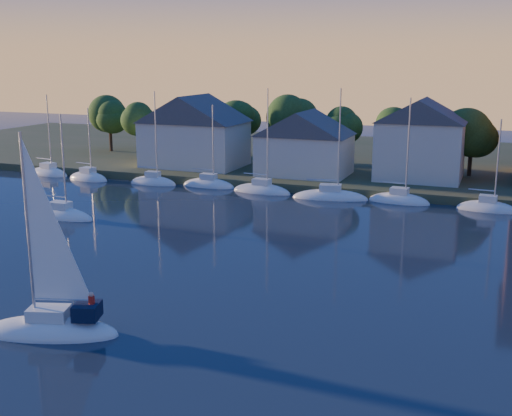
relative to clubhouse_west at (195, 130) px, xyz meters
The scene contains 9 objects.
shoreline_land 28.43m from the clubhouse_west, 37.69° to the left, with size 160.00×50.00×2.00m, color #344226.
wooden_dock 23.56m from the clubhouse_west, 15.26° to the right, with size 120.00×3.00×1.00m, color brown.
clubhouse_west is the anchor object (origin of this frame).
clubhouse_centre 16.05m from the clubhouse_west, ahead, with size 11.55×8.40×8.08m.
clubhouse_east 30.02m from the clubhouse_west, ahead, with size 10.50×8.40×9.80m.
tree_line 24.55m from the clubhouse_west, 11.77° to the left, with size 93.40×5.40×8.90m.
moored_fleet 24.48m from the clubhouse_west, 22.25° to the right, with size 87.50×2.40×12.05m.
hero_sailboat 53.48m from the clubhouse_west, 72.36° to the right, with size 8.44×4.90×12.76m.
drifting_sailboat_left 28.43m from the clubhouse_west, 92.04° to the right, with size 7.28×2.42×11.40m.
Camera 1 is at (17.45, -20.38, 15.54)m, focal length 45.00 mm.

